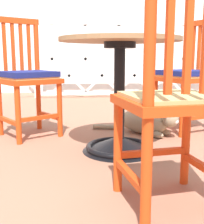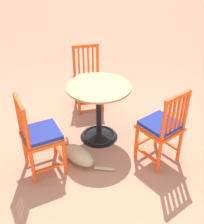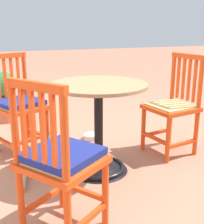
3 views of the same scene
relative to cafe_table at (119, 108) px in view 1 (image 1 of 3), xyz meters
The scene contains 8 objects.
ground_plane 0.34m from the cafe_table, 71.80° to the right, with size 24.00×24.00×0.00m, color #A36B51.
building_wall_backdrop 3.70m from the cafe_table, 89.03° to the left, with size 10.00×0.20×2.80m, color white.
lattice_fence_panel 2.82m from the cafe_table, 78.05° to the left, with size 3.55×0.06×1.16m.
cafe_table is the anchor object (origin of this frame).
orange_chair_tucked_in 0.85m from the cafe_table, 40.94° to the left, with size 0.53×0.53×0.91m.
orange_chair_near_fence 0.82m from the cafe_table, 144.80° to the left, with size 0.56×0.56×0.91m.
orange_chair_at_corner 0.79m from the cafe_table, 81.11° to the right, with size 0.46×0.46×0.91m.
tabby_cat 0.55m from the cafe_table, 57.18° to the left, with size 0.64×0.47×0.23m.
Camera 1 is at (-0.31, -1.76, 0.61)m, focal length 49.27 mm.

